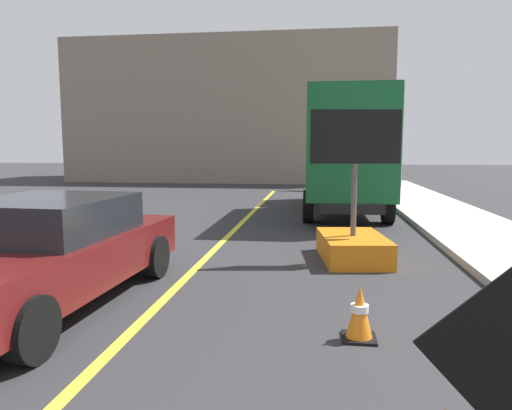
# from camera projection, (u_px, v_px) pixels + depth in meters

# --- Properties ---
(lane_center_stripe) EXTENTS (0.14, 36.00, 0.01)m
(lane_center_stripe) POSITION_uv_depth(u_px,v_px,m) (102.00, 361.00, 4.55)
(lane_center_stripe) COLOR yellow
(lane_center_stripe) RESTS_ON ground
(arrow_board_trailer) EXTENTS (1.60, 1.93, 2.70)m
(arrow_board_trailer) POSITION_uv_depth(u_px,v_px,m) (353.00, 234.00, 8.59)
(arrow_board_trailer) COLOR orange
(arrow_board_trailer) RESTS_ON ground
(box_truck) EXTENTS (2.42, 7.71, 3.57)m
(box_truck) POSITION_uv_depth(u_px,v_px,m) (345.00, 152.00, 14.57)
(box_truck) COLOR black
(box_truck) RESTS_ON ground
(pickup_car) EXTENTS (2.32, 4.69, 1.38)m
(pickup_car) POSITION_uv_depth(u_px,v_px,m) (42.00, 252.00, 6.14)
(pickup_car) COLOR #591414
(pickup_car) RESTS_ON ground
(highway_guide_sign) EXTENTS (2.78, 0.34, 5.00)m
(highway_guide_sign) POSITION_uv_depth(u_px,v_px,m) (385.00, 118.00, 22.59)
(highway_guide_sign) COLOR gray
(highway_guide_sign) RESTS_ON ground
(far_building_block) EXTENTS (18.81, 7.83, 8.26)m
(far_building_block) POSITION_uv_depth(u_px,v_px,m) (233.00, 114.00, 30.03)
(far_building_block) COLOR gray
(far_building_block) RESTS_ON ground
(traffic_cone_mid_lane) EXTENTS (0.36, 0.36, 0.60)m
(traffic_cone_mid_lane) POSITION_uv_depth(u_px,v_px,m) (360.00, 313.00, 5.04)
(traffic_cone_mid_lane) COLOR black
(traffic_cone_mid_lane) RESTS_ON ground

